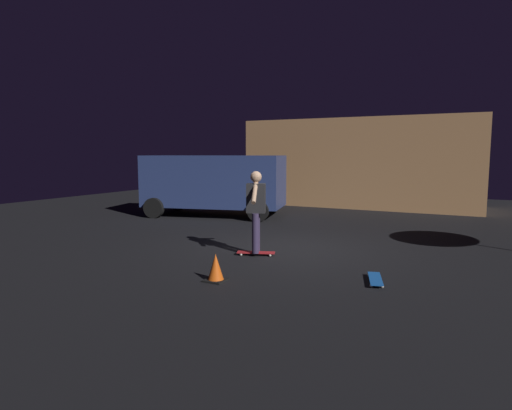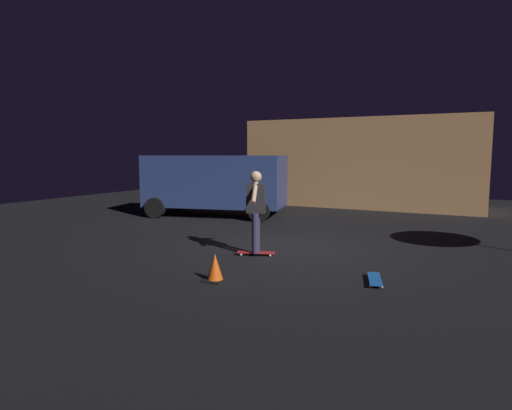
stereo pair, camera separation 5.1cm
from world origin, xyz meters
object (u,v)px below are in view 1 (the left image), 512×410
Objects in this scene: parked_van at (214,181)px; traffic_cone at (216,269)px; skateboard_spare at (375,279)px; skateboard_ridden at (256,253)px; skater at (256,206)px.

traffic_cone is at bearing -57.35° from parked_van.
parked_van is 8.59m from skateboard_spare.
skateboard_ridden is 0.48× the size of skater.
parked_van is 6.11× the size of skateboard_spare.
skateboard_ridden is at bearing -49.39° from parked_van.
skateboard_spare is 2.91m from skater.
skater reaches higher than traffic_cone.
skateboard_ridden is at bearing -90.00° from skater.
parked_van is 10.70× the size of traffic_cone.
parked_van is 6.18m from skateboard_ridden.
parked_van is at bearing 140.42° from skateboard_spare.
parked_van is 7.85m from traffic_cone.
skateboard_spare is (6.57, -5.43, -1.11)m from parked_van.
traffic_cone is (4.21, -6.57, -0.95)m from parked_van.
parked_van is at bearing 130.61° from skateboard_ridden.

